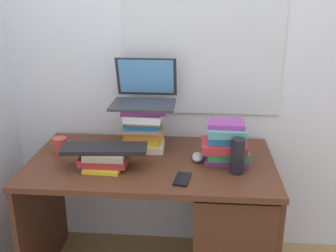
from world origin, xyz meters
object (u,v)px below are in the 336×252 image
laptop (144,93)px  keyboard (104,149)px  cell_phone (182,179)px  desk (210,220)px  book_stack_side (226,144)px  book_stack_tall (144,127)px  book_stack_keyboard_riser (105,159)px  mug (60,145)px  water_bottle (237,156)px  computer_mouse (198,157)px

laptop → keyboard: bearing=-117.9°
laptop → cell_phone: size_ratio=2.51×
desk → book_stack_side: 0.44m
book_stack_tall → laptop: laptop is taller
book_stack_keyboard_riser → mug: bearing=149.3°
book_stack_side → laptop: bearing=157.7°
desk → cell_phone: (-0.15, -0.19, 0.34)m
book_stack_side → water_bottle: bearing=-68.6°
desk → computer_mouse: computer_mouse is taller
desk → book_stack_keyboard_riser: (-0.54, -0.08, 0.38)m
desk → water_bottle: bearing=-37.6°
desk → keyboard: keyboard is taller
book_stack_side → keyboard: size_ratio=0.59×
mug → laptop: bearing=16.7°
book_stack_tall → book_stack_keyboard_riser: size_ratio=1.07×
desk → laptop: size_ratio=3.76×
book_stack_keyboard_riser → cell_phone: 0.41m
laptop → desk: bearing=-30.5°
keyboard → desk: bearing=4.1°
keyboard → laptop: bearing=57.5°
book_stack_keyboard_riser → laptop: laptop is taller
water_bottle → laptop: bearing=147.8°
laptop → mug: laptop is taller
desk → computer_mouse: 0.36m
keyboard → computer_mouse: keyboard is taller
book_stack_side → mug: (-0.89, 0.05, -0.06)m
desk → cell_phone: bearing=-128.2°
laptop → cell_phone: bearing=-60.7°
book_stack_side → computer_mouse: (-0.14, 0.01, -0.08)m
water_bottle → book_stack_side: bearing=111.4°
mug → cell_phone: mug is taller
book_stack_tall → mug: book_stack_tall is taller
desk → cell_phone: size_ratio=9.44×
keyboard → computer_mouse: 0.49m
desk → cell_phone: 0.41m
book_stack_keyboard_riser → computer_mouse: (0.47, 0.13, -0.03)m
computer_mouse → desk: bearing=-31.2°
laptop → cell_phone: laptop is taller
keyboard → book_stack_keyboard_riser: bearing=168.8°
book_stack_keyboard_riser → water_bottle: (0.66, -0.01, 0.04)m
book_stack_side → laptop: (-0.44, 0.18, 0.21)m
computer_mouse → water_bottle: 0.25m
book_stack_tall → laptop: 0.19m
water_bottle → mug: bearing=169.5°
book_stack_tall → book_stack_keyboard_riser: book_stack_tall is taller
book_stack_side → cell_phone: bearing=-132.7°
water_bottle → cell_phone: water_bottle is taller
book_stack_keyboard_riser → keyboard: bearing=-6.6°
book_stack_tall → mug: bearing=-170.7°
mug → cell_phone: bearing=-22.0°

